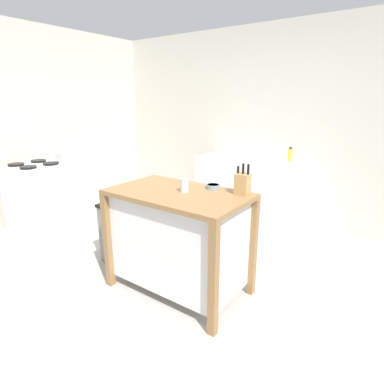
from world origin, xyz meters
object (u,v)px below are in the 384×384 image
Objects in this scene: trash_bin at (119,233)px; bowl_stoneware_deep at (213,186)px; bottle_spray_cleaner at (290,155)px; knife_block at (243,183)px; kitchen_island at (179,237)px; sink_faucet at (259,149)px; drinking_cup at (184,185)px; stove at (39,199)px.

bowl_stoneware_deep is at bearing 11.29° from trash_bin.
trash_bin is 3.51× the size of bottle_spray_cleaner.
knife_block is 0.40× the size of trash_bin.
trash_bin is (-0.82, 0.05, -0.19)m from kitchen_island.
knife_block reaches higher than sink_faucet.
bottle_spray_cleaner is at bearing -3.07° from sink_faucet.
bowl_stoneware_deep reaches higher than trash_bin.
kitchen_island is at bearing -152.19° from knife_block.
bowl_stoneware_deep is 1.09× the size of drinking_cup.
knife_block is 0.29m from bowl_stoneware_deep.
knife_block is 2.27× the size of drinking_cup.
kitchen_island is at bearing -96.84° from bottle_spray_cleaner.
kitchen_island reaches higher than trash_bin.
knife_block is 1.48m from trash_bin.
drinking_cup is at bearing 32.64° from kitchen_island.
bottle_spray_cleaner reaches higher than trash_bin.
sink_faucet is at bearing 95.78° from kitchen_island.
trash_bin is 1.37m from stove.
drinking_cup reaches higher than stove.
sink_faucet is at bearing 72.69° from trash_bin.
bowl_stoneware_deep is 1.76m from bottle_spray_cleaner.
bowl_stoneware_deep is at bearing -91.83° from bottle_spray_cleaner.
bowl_stoneware_deep is 0.19× the size of trash_bin.
bowl_stoneware_deep is 0.27m from drinking_cup.
stove reaches higher than bowl_stoneware_deep.
sink_faucet reaches higher than stove.
kitchen_island is 2.10m from sink_faucet.
knife_block reaches higher than stove.
sink_faucet reaches higher than bowl_stoneware_deep.
bowl_stoneware_deep is at bearing 58.00° from drinking_cup.
kitchen_island is 0.85m from trash_bin.
sink_faucet is 2.92m from stove.
trash_bin is at bearing 178.57° from drinking_cup.
trash_bin is (-1.01, -0.20, -0.62)m from bowl_stoneware_deep.
sink_faucet is at bearing 176.93° from bottle_spray_cleaner.
knife_block reaches higher than bowl_stoneware_deep.
stove reaches higher than kitchen_island.
trash_bin is at bearing 3.63° from stove.
sink_faucet reaches higher than kitchen_island.
kitchen_island is 9.66× the size of bowl_stoneware_deep.
sink_faucet is (-0.39, 1.78, 0.06)m from bowl_stoneware_deep.
stove is at bearing -179.07° from kitchen_island.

